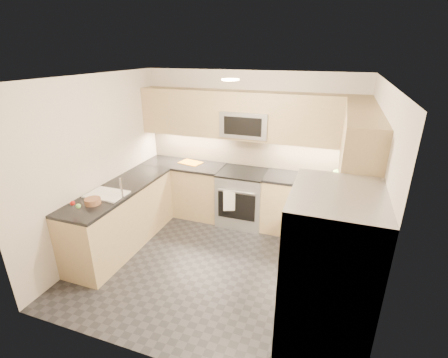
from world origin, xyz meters
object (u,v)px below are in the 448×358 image
microwave (246,124)px  cutting_board (191,163)px  refrigerator (325,289)px  gas_range (242,198)px  fruit_basket (93,201)px  utensil_bowl (342,177)px

microwave → cutting_board: bearing=-178.0°
refrigerator → cutting_board: (-2.44, 2.52, 0.05)m
gas_range → cutting_board: bearing=174.8°
refrigerator → cutting_board: 3.50m
gas_range → cutting_board: (-0.99, 0.09, 0.49)m
refrigerator → gas_range: bearing=120.9°
gas_range → microwave: 1.25m
gas_range → microwave: size_ratio=1.20×
fruit_basket → gas_range: bearing=50.7°
cutting_board → utensil_bowl: bearing=-1.3°
fruit_basket → microwave: bearing=52.5°
utensil_bowl → cutting_board: (-2.52, 0.06, -0.08)m
microwave → utensil_bowl: microwave is taller
refrigerator → cutting_board: size_ratio=4.78×
utensil_bowl → cutting_board: size_ratio=0.75×
microwave → utensil_bowl: bearing=-3.5°
gas_range → refrigerator: bearing=-59.1°
gas_range → utensil_bowl: utensil_bowl is taller
microwave → refrigerator: size_ratio=0.42×
utensil_bowl → cutting_board: bearing=178.7°
refrigerator → fruit_basket: 3.00m
gas_range → cutting_board: size_ratio=2.42×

